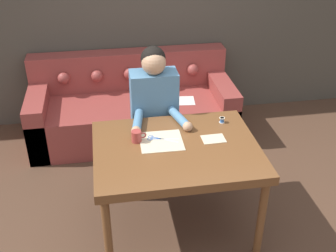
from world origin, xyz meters
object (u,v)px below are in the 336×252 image
(thread_spool, at_px, (222,120))
(mug, at_px, (137,136))
(scissors, at_px, (158,139))
(couch, at_px, (132,109))
(person, at_px, (155,119))
(dining_table, at_px, (176,155))

(thread_spool, bearing_deg, mug, -166.53)
(scissors, height_order, mug, mug)
(couch, relative_size, thread_spool, 48.09)
(person, relative_size, scissors, 5.42)
(person, xyz_separation_m, scissors, (-0.04, -0.49, 0.10))
(scissors, relative_size, thread_spool, 5.45)
(couch, height_order, person, person)
(couch, distance_m, person, 1.00)
(mug, bearing_deg, thread_spool, 13.47)
(dining_table, distance_m, scissors, 0.20)
(couch, bearing_deg, person, -82.10)
(dining_table, relative_size, mug, 10.88)
(dining_table, bearing_deg, couch, 97.69)
(dining_table, distance_m, person, 0.62)
(person, distance_m, mug, 0.55)
(person, bearing_deg, scissors, -94.94)
(person, height_order, scissors, person)
(person, xyz_separation_m, thread_spool, (0.51, -0.32, 0.12))
(mug, distance_m, thread_spool, 0.73)
(dining_table, xyz_separation_m, person, (-0.08, 0.62, -0.02))
(thread_spool, bearing_deg, scissors, -163.55)
(couch, height_order, thread_spool, couch)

